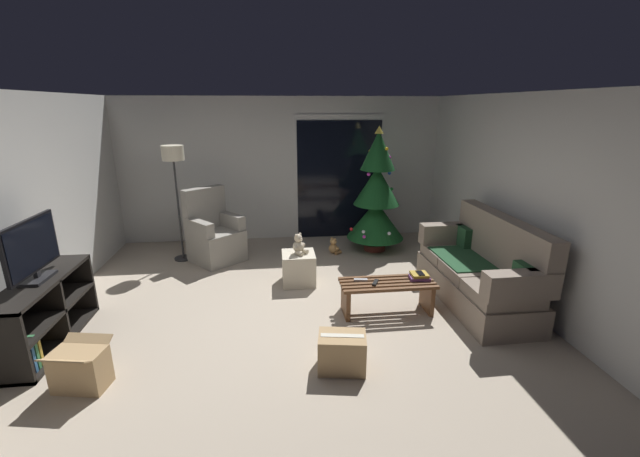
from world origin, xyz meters
name	(u,v)px	position (x,y,z in m)	size (l,w,h in m)	color
ground_plane	(293,318)	(0.00, 0.00, 0.00)	(7.00, 7.00, 0.00)	#B2A38E
wall_back	(282,170)	(0.00, 3.06, 1.25)	(5.72, 0.12, 2.50)	silver
wall_left	(0,222)	(-2.86, 0.00, 1.25)	(0.12, 6.00, 2.50)	silver
wall_right	(540,205)	(2.86, 0.00, 1.25)	(0.12, 6.00, 2.50)	silver
patio_door_frame	(339,177)	(1.02, 2.99, 1.10)	(1.60, 0.02, 2.20)	silver
patio_door_glass	(339,180)	(1.02, 2.97, 1.05)	(1.50, 0.02, 2.10)	black
couch	(481,271)	(2.32, 0.14, 0.40)	(0.79, 1.95, 1.08)	gray
coffee_table	(387,292)	(1.11, 0.00, 0.26)	(1.10, 0.40, 0.39)	brown
remote_silver	(361,280)	(0.80, 0.06, 0.40)	(0.04, 0.16, 0.02)	#ADADB2
remote_black	(375,282)	(0.95, -0.03, 0.40)	(0.04, 0.16, 0.02)	black
book_stack	(419,276)	(1.50, 0.04, 0.42)	(0.25, 0.21, 0.07)	#6B3D7A
cell_phone	(420,273)	(1.51, 0.04, 0.46)	(0.07, 0.14, 0.01)	black
christmas_tree	(376,197)	(1.50, 2.15, 0.90)	(0.94, 0.94, 2.04)	#4C1E19
armchair	(214,235)	(-1.11, 1.99, 0.40)	(0.97, 0.97, 1.13)	gray
floor_lamp	(174,164)	(-1.63, 2.08, 1.51)	(0.32, 0.32, 1.78)	#2D2D30
media_shelf	(39,317)	(-2.53, -0.28, 0.34)	(0.40, 1.40, 0.71)	black
television	(32,250)	(-2.50, -0.22, 1.02)	(0.21, 0.84, 0.61)	black
ottoman	(299,268)	(0.14, 0.95, 0.22)	(0.44, 0.44, 0.43)	beige
teddy_bear_cream	(299,245)	(0.14, 0.95, 0.55)	(0.21, 0.21, 0.29)	beige
teddy_bear_honey_by_tree	(334,247)	(0.78, 2.02, 0.12)	(0.22, 0.21, 0.29)	tan
cardboard_box_open_near_shelf	(80,369)	(-1.87, -0.99, 0.18)	(0.48, 0.49, 0.41)	tan
cardboard_box_taped_mid_floor	(342,352)	(0.40, -1.00, 0.17)	(0.48, 0.37, 0.35)	tan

